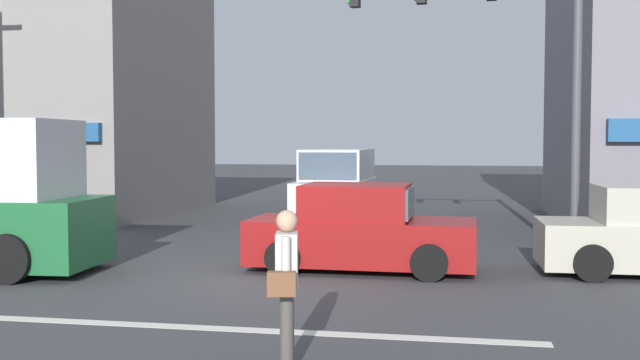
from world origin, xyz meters
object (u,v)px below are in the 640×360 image
object	(u,v)px
sedan_crossing_rightbound	(361,232)
pedestrian_foreground_with_bag	(287,281)
traffic_light_mast	(510,46)
van_waiting_far	(337,186)

from	to	relation	value
sedan_crossing_rightbound	pedestrian_foreground_with_bag	world-z (taller)	pedestrian_foreground_with_bag
traffic_light_mast	van_waiting_far	distance (m)	8.41
van_waiting_far	pedestrian_foreground_with_bag	xyz separation A→B (m)	(1.90, -14.70, -0.05)
traffic_light_mast	pedestrian_foreground_with_bag	distance (m)	9.50
traffic_light_mast	sedan_crossing_rightbound	world-z (taller)	traffic_light_mast
pedestrian_foreground_with_bag	van_waiting_far	bearing A→B (deg)	97.36
traffic_light_mast	pedestrian_foreground_with_bag	xyz separation A→B (m)	(-2.70, -8.47, -3.35)
traffic_light_mast	sedan_crossing_rightbound	distance (m)	5.09
traffic_light_mast	van_waiting_far	world-z (taller)	traffic_light_mast
sedan_crossing_rightbound	van_waiting_far	world-z (taller)	van_waiting_far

